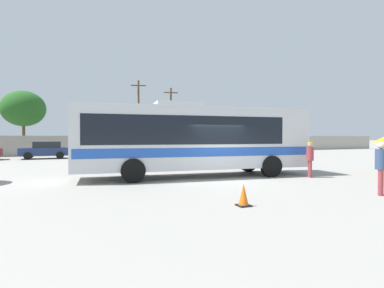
# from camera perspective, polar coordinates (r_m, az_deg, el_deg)

# --- Properties ---
(ground_plane) EXTENTS (300.00, 300.00, 0.00)m
(ground_plane) POSITION_cam_1_polar(r_m,az_deg,el_deg) (22.68, -6.38, -3.58)
(ground_plane) COLOR gray
(perimeter_wall) EXTENTS (80.00, 0.30, 2.06)m
(perimeter_wall) POSITION_cam_1_polar(r_m,az_deg,el_deg) (34.89, -12.41, -0.17)
(perimeter_wall) COLOR #9E998C
(perimeter_wall) RESTS_ON ground_plane
(coach_bus_silver_blue) EXTENTS (11.58, 3.88, 3.61)m
(coach_bus_silver_blue) POSITION_cam_1_polar(r_m,az_deg,el_deg) (14.75, 0.07, 1.26)
(coach_bus_silver_blue) COLOR silver
(coach_bus_silver_blue) RESTS_ON ground_plane
(attendant_by_bus_door) EXTENTS (0.46, 0.46, 1.70)m
(attendant_by_bus_door) POSITION_cam_1_polar(r_m,az_deg,el_deg) (15.56, 21.40, -2.37)
(attendant_by_bus_door) COLOR #99383D
(attendant_by_bus_door) RESTS_ON ground_plane
(passenger_waiting_on_apron) EXTENTS (0.50, 0.50, 1.78)m
(passenger_waiting_on_apron) POSITION_cam_1_polar(r_m,az_deg,el_deg) (11.89, 32.12, -3.42)
(passenger_waiting_on_apron) COLOR #99383D
(passenger_waiting_on_apron) RESTS_ON ground_plane
(parked_car_second_dark_blue) EXTENTS (4.06, 2.00, 1.52)m
(parked_car_second_dark_blue) POSITION_cam_1_polar(r_m,az_deg,el_deg) (29.90, -25.96, -0.97)
(parked_car_second_dark_blue) COLOR navy
(parked_car_second_dark_blue) RESTS_ON ground_plane
(parked_car_third_maroon) EXTENTS (4.44, 2.28, 1.55)m
(parked_car_third_maroon) POSITION_cam_1_polar(r_m,az_deg,el_deg) (29.89, -12.25, -0.84)
(parked_car_third_maroon) COLOR maroon
(parked_car_third_maroon) RESTS_ON ground_plane
(utility_pole_near) EXTENTS (1.79, 0.44, 8.24)m
(utility_pole_near) POSITION_cam_1_polar(r_m,az_deg,el_deg) (39.11, -4.00, 4.82)
(utility_pole_near) COLOR #4C3823
(utility_pole_near) RESTS_ON ground_plane
(utility_pole_far) EXTENTS (1.77, 0.57, 8.82)m
(utility_pole_far) POSITION_cam_1_polar(r_m,az_deg,el_deg) (37.63, -10.06, 5.38)
(utility_pole_far) COLOR #4C3823
(utility_pole_far) RESTS_ON ground_plane
(roadside_tree_midleft) EXTENTS (4.75, 4.75, 7.18)m
(roadside_tree_midleft) POSITION_cam_1_polar(r_m,az_deg,el_deg) (39.53, -29.25, 5.84)
(roadside_tree_midleft) COLOR brown
(roadside_tree_midleft) RESTS_ON ground_plane
(traffic_cone_on_apron) EXTENTS (0.36, 0.36, 0.64)m
(traffic_cone_on_apron) POSITION_cam_1_polar(r_m,az_deg,el_deg) (8.73, 9.71, -9.52)
(traffic_cone_on_apron) COLOR black
(traffic_cone_on_apron) RESTS_ON ground_plane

